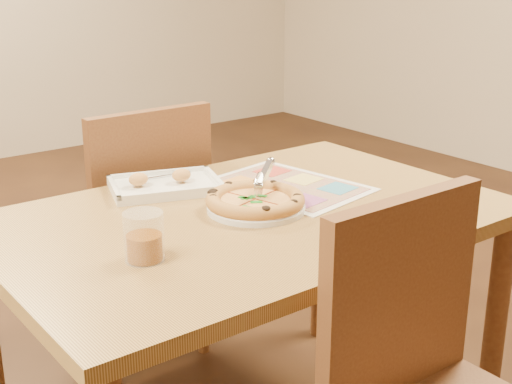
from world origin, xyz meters
TOP-DOWN VIEW (x-y plane):
  - dining_table at (0.00, 0.00)m, footprint 1.30×0.85m
  - chair_near at (0.00, -0.60)m, footprint 0.42×0.42m
  - chair_far at (-0.00, 0.60)m, footprint 0.42×0.42m
  - plate at (0.02, 0.00)m, footprint 0.30×0.30m
  - pizza at (0.02, 0.00)m, footprint 0.26×0.26m
  - pizza_cutter at (0.06, 0.02)m, footprint 0.12×0.09m
  - appetizer_tray at (-0.08, 0.29)m, footprint 0.35×0.29m
  - glass_tumbler at (-0.36, -0.10)m, footprint 0.09×0.09m
  - menu at (0.21, 0.10)m, footprint 0.38×0.48m

SIDE VIEW (x-z plane):
  - chair_near at x=0.00m, z-range 0.33..0.80m
  - chair_far at x=0.00m, z-range 0.33..0.80m
  - dining_table at x=0.00m, z-range 0.27..0.99m
  - menu at x=0.21m, z-range 0.72..0.72m
  - plate at x=0.02m, z-range 0.72..0.73m
  - appetizer_tray at x=-0.08m, z-range 0.70..0.76m
  - pizza at x=0.02m, z-range 0.73..0.77m
  - glass_tumbler at x=-0.36m, z-range 0.71..0.82m
  - pizza_cutter at x=0.06m, z-range 0.76..0.84m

